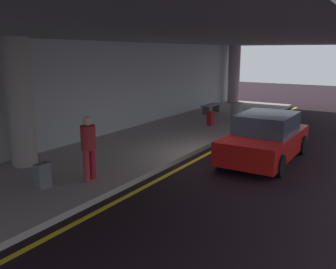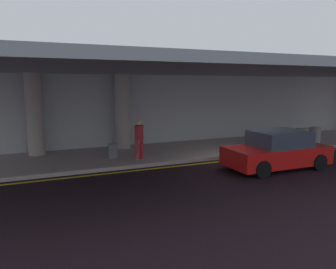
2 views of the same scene
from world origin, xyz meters
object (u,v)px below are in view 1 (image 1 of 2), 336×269
Objects in this scene: support_column_left_mid at (20,103)px; traveler_with_luggage at (89,144)px; support_column_center at (234,74)px; trash_bin_steel at (236,111)px; suitcase_upright_primary at (43,176)px; suitcase_upright_secondary at (211,118)px; car_red at (265,138)px; bench_metal at (211,107)px.

support_column_left_mid reaches higher than traveler_with_luggage.
support_column_center is 4.29× the size of trash_bin_steel.
traveler_with_luggage is 1.87× the size of suitcase_upright_primary.
car_red is at bearing -163.10° from suitcase_upright_secondary.
suitcase_upright_primary is 1.06× the size of trash_bin_steel.
suitcase_upright_primary is at bearing 177.21° from trash_bin_steel.
trash_bin_steel is at bearing 142.98° from traveler_with_luggage.
car_red is 6.26m from trash_bin_steel.
car_red is 4.56× the size of suitcase_upright_primary.
support_column_left_mid is at bearing 165.78° from trash_bin_steel.
bench_metal is (12.28, 1.35, 0.04)m from suitcase_upright_primary.
suitcase_upright_primary is at bearing -173.22° from support_column_center.
support_column_center is 12.72m from car_red.
suitcase_upright_secondary is at bearing 27.44° from suitcase_upright_primary.
car_red reaches higher than trash_bin_steel.
traveler_with_luggage is 10.11m from trash_bin_steel.
suitcase_upright_secondary is (9.27, -0.06, 0.00)m from suitcase_upright_primary.
bench_metal is 1.88× the size of trash_bin_steel.
support_column_left_mid reaches higher than suitcase_upright_primary.
support_column_left_mid is at bearing 91.57° from suitcase_upright_primary.
support_column_left_mid is 2.74m from traveler_with_luggage.
support_column_center is at bearing 23.52° from trash_bin_steel.
traveler_with_luggage reaches higher than bench_metal.
trash_bin_steel is (1.84, -0.48, 0.11)m from suitcase_upright_secondary.
bench_metal is at bearing 58.11° from trash_bin_steel.
support_column_center reaches higher than car_red.
car_red reaches higher than bench_metal.
suitcase_upright_primary is 1.00× the size of suitcase_upright_secondary.
car_red is at bearing -50.52° from support_column_left_mid.
suitcase_upright_primary is (-1.00, -2.02, -1.51)m from support_column_left_mid.
trash_bin_steel is (5.42, 3.14, -0.14)m from car_red.
bench_metal is (3.01, 1.41, 0.04)m from suitcase_upright_secondary.
support_column_left_mid reaches higher than car_red.
suitcase_upright_primary is at bearing -66.86° from traveler_with_luggage.
support_column_center is at bearing 0.00° from support_column_left_mid.
support_column_left_mid is 11.40m from bench_metal.
traveler_with_luggage reaches higher than suitcase_upright_secondary.
trash_bin_steel is at bearing 27.95° from car_red.
suitcase_upright_secondary is at bearing 43.16° from car_red.
traveler_with_luggage is (0.02, -2.60, -0.86)m from support_column_left_mid.
traveler_with_luggage is at bearing -179.80° from trash_bin_steel.
suitcase_upright_primary is 0.56× the size of bench_metal.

